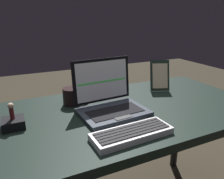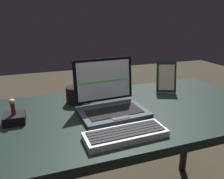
# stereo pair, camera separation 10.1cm
# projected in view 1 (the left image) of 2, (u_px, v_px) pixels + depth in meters

# --- Properties ---
(desk) EXTENTS (1.45, 0.71, 0.75)m
(desk) POSITION_uv_depth(u_px,v_px,m) (120.00, 125.00, 1.11)
(desk) COLOR black
(desk) RESTS_ON ground
(laptop_front) EXTENTS (0.32, 0.26, 0.24)m
(laptop_front) POSITION_uv_depth(u_px,v_px,m) (110.00, 102.00, 1.05)
(laptop_front) COLOR #282E38
(laptop_front) RESTS_ON desk
(external_keyboard) EXTENTS (0.32, 0.13, 0.03)m
(external_keyboard) POSITION_uv_depth(u_px,v_px,m) (132.00, 133.00, 0.84)
(external_keyboard) COLOR silver
(external_keyboard) RESTS_ON desk
(photo_frame) EXTENTS (0.13, 0.10, 0.19)m
(photo_frame) POSITION_uv_depth(u_px,v_px,m) (160.00, 76.00, 1.33)
(photo_frame) COLOR black
(photo_frame) RESTS_ON desk
(figurine_stand) EXTENTS (0.09, 0.09, 0.04)m
(figurine_stand) POSITION_uv_depth(u_px,v_px,m) (13.00, 123.00, 0.90)
(figurine_stand) COLOR black
(figurine_stand) RESTS_ON desk
(figurine) EXTENTS (0.02, 0.02, 0.07)m
(figurine) POSITION_uv_depth(u_px,v_px,m) (11.00, 110.00, 0.88)
(figurine) COLOR #5C181B
(figurine) RESTS_ON figurine_stand
(coffee_mug) EXTENTS (0.14, 0.09, 0.09)m
(coffee_mug) POSITION_uv_depth(u_px,v_px,m) (72.00, 96.00, 1.14)
(coffee_mug) COLOR black
(coffee_mug) RESTS_ON desk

